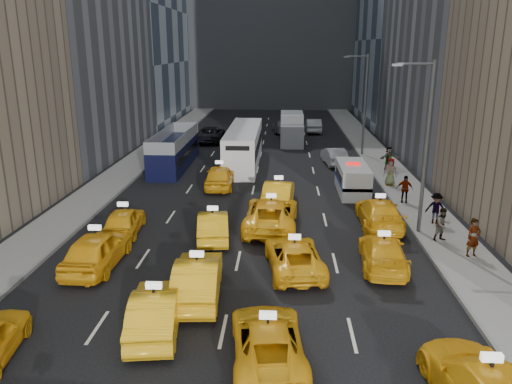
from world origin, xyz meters
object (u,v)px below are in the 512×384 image
Objects in this scene: nypd_van at (353,179)px; pedestrian_0 at (473,237)px; box_truck at (292,129)px; city_bus at (244,146)px; double_decker at (174,150)px.

pedestrian_0 is (4.14, -10.89, 0.12)m from nypd_van.
box_truck reaches higher than nypd_van.
city_bus is 6.49× the size of pedestrian_0.
double_decker is at bearing -136.33° from box_truck.
box_truck is (4.19, 9.77, -0.04)m from city_bus.
pedestrian_0 is (8.00, -28.93, -0.41)m from box_truck.
pedestrian_0 is at bearing -42.15° from double_decker.
nypd_van is 11.65m from pedestrian_0.
box_truck is at bearing 94.94° from nypd_van.
box_truck is (-3.85, 18.04, 0.54)m from nypd_van.
nypd_van is at bearing -44.53° from city_bus.
double_decker is 5.50× the size of pedestrian_0.
double_decker is (-13.67, 6.89, 0.50)m from nypd_van.
double_decker reaches higher than pedestrian_0.
box_truck is 3.68× the size of pedestrian_0.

